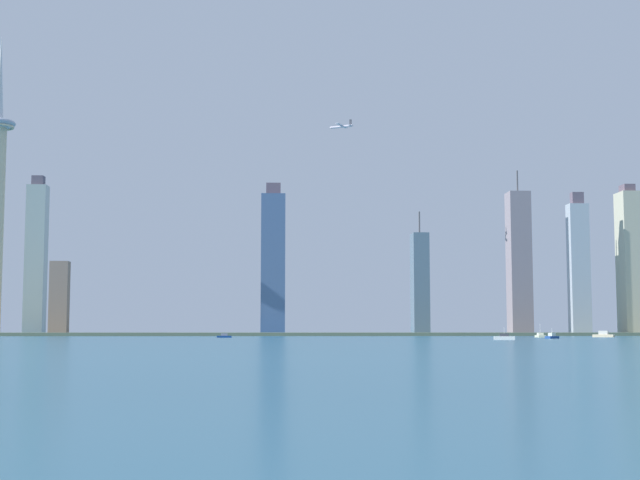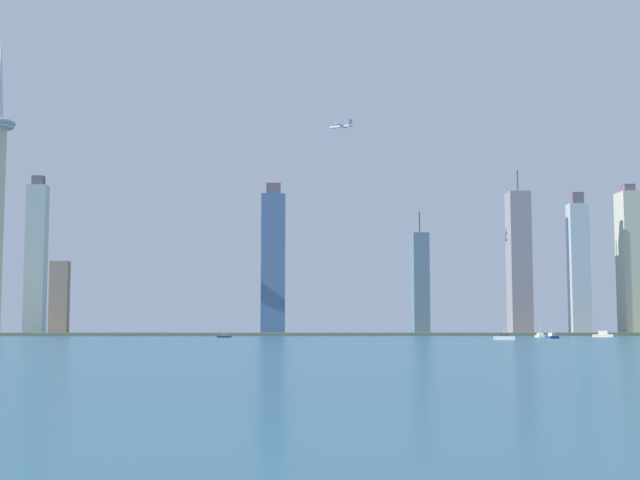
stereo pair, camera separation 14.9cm
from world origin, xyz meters
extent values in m
plane|color=#2D6580|center=(0.00, 0.00, 0.00)|extent=(6000.00, 6000.00, 0.00)
cube|color=#607057|center=(0.00, 443.19, 1.48)|extent=(953.81, 67.15, 2.95)
cone|color=silver|center=(-325.01, 476.57, 255.32)|extent=(8.17, 8.17, 83.50)
cube|color=#9EB1AF|center=(-291.82, 504.68, 75.55)|extent=(19.33, 17.01, 151.11)
cube|color=#595161|center=(-291.82, 504.68, 155.93)|extent=(11.60, 10.20, 9.65)
cube|color=#44628F|center=(-53.82, 532.73, 73.67)|extent=(25.16, 25.26, 147.35)
cube|color=#625363|center=(-53.82, 532.73, 153.29)|extent=(15.09, 15.16, 11.88)
cube|color=slate|center=(92.28, 477.89, 50.60)|extent=(15.73, 25.67, 101.20)
cylinder|color=#4C4C51|center=(92.28, 477.89, 112.31)|extent=(1.60, 1.60, 22.22)
cube|color=gray|center=(-257.01, 459.07, 35.40)|extent=(17.35, 12.16, 70.81)
cube|color=gray|center=(188.69, 464.37, 70.76)|extent=(20.78, 22.94, 141.51)
cylinder|color=#4C4C51|center=(188.69, 464.37, 152.47)|extent=(1.60, 1.60, 21.92)
cube|color=#ABB6C1|center=(247.49, 461.66, 64.82)|extent=(19.05, 14.87, 129.64)
cube|color=#625462|center=(247.49, 461.66, 135.50)|extent=(11.43, 8.92, 11.73)
cube|color=#BCB89C|center=(304.47, 476.54, 72.03)|extent=(18.76, 26.91, 144.05)
cube|color=#60515E|center=(304.47, 476.54, 147.92)|extent=(11.25, 16.14, 7.73)
cube|color=white|center=(80.59, 99.00, 1.04)|extent=(12.36, 6.51, 2.09)
cube|color=#3C3E44|center=(80.59, 99.00, 2.90)|extent=(5.66, 3.97, 1.62)
cylinder|color=silver|center=(80.59, 99.00, 5.50)|extent=(0.24, 0.24, 3.58)
cube|color=navy|center=(131.56, 174.79, 0.80)|extent=(11.02, 10.38, 1.60)
cube|color=silver|center=(131.56, 174.79, 2.68)|extent=(5.57, 5.40, 2.15)
cylinder|color=silver|center=(131.56, 174.79, 5.32)|extent=(0.24, 0.24, 3.14)
cube|color=beige|center=(148.42, 259.49, 0.81)|extent=(7.01, 17.74, 1.63)
cube|color=silver|center=(148.42, 259.49, 2.57)|extent=(4.46, 7.94, 1.89)
cylinder|color=silver|center=(148.42, 259.49, 6.91)|extent=(0.24, 0.24, 6.79)
cube|color=navy|center=(-88.44, 251.71, 0.68)|extent=(11.08, 4.53, 1.35)
cube|color=#9A94A0|center=(-88.44, 251.71, 2.24)|extent=(4.95, 2.97, 1.77)
cube|color=beige|center=(202.98, 276.06, 1.04)|extent=(16.47, 13.55, 2.09)
cube|color=silver|center=(202.98, 276.06, 3.53)|extent=(8.08, 7.25, 2.89)
cylinder|color=silver|center=(12.05, 443.71, 201.49)|extent=(20.85, 12.57, 2.26)
sphere|color=silver|center=(2.16, 448.99, 201.49)|extent=(2.26, 2.26, 2.26)
cube|color=silver|center=(12.05, 443.71, 202.51)|extent=(13.46, 21.53, 0.50)
cube|color=silver|center=(20.36, 439.27, 201.83)|extent=(5.67, 8.05, 0.40)
cube|color=#2D333D|center=(20.36, 439.27, 205.12)|extent=(2.15, 1.46, 5.00)
camera|label=1|loc=(-50.84, -423.04, 6.14)|focal=51.31mm
camera|label=2|loc=(-50.69, -423.04, 6.14)|focal=51.31mm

